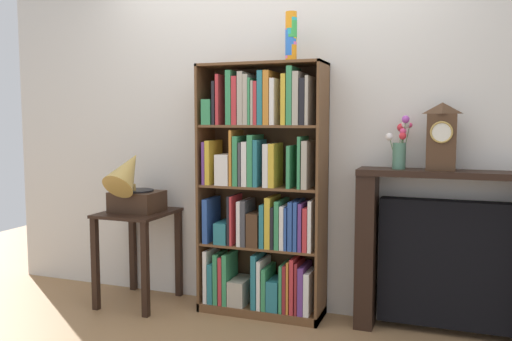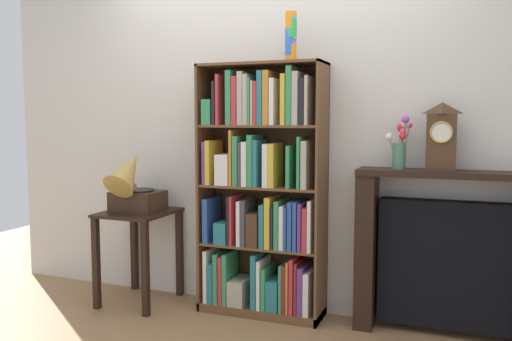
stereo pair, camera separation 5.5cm
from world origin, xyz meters
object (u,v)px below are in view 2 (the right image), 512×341
bookshelf (262,200)px  side_table_left (139,234)px  gramophone (133,185)px  cup_stack (291,37)px  fireplace_mantel (448,256)px  mantel_clock (442,136)px  flower_vase (400,146)px

bookshelf → side_table_left: 0.98m
side_table_left → gramophone: bearing=-90.0°
cup_stack → side_table_left: size_ratio=0.47×
bookshelf → fireplace_mantel: bearing=2.7°
fireplace_mantel → side_table_left: bearing=-175.6°
mantel_clock → bookshelf: bearing=-178.4°
cup_stack → mantel_clock: cup_stack is taller
gramophone → fireplace_mantel: 2.19m
side_table_left → gramophone: gramophone is taller
bookshelf → fireplace_mantel: 1.25m
side_table_left → bookshelf: bearing=6.6°
bookshelf → fireplace_mantel: bookshelf is taller
mantel_clock → flower_vase: mantel_clock is taller
gramophone → mantel_clock: bearing=5.6°
bookshelf → mantel_clock: 1.24m
cup_stack → mantel_clock: size_ratio=0.77×
cup_stack → gramophone: (-1.14, -0.15, -1.01)m
bookshelf → gramophone: 0.95m
cup_stack → gramophone: 1.53m
bookshelf → cup_stack: size_ratio=5.43×
bookshelf → flower_vase: 0.99m
cup_stack → side_table_left: 1.80m
gramophone → mantel_clock: 2.13m
bookshelf → cup_stack: 1.11m
gramophone → side_table_left: bearing=90.0°
side_table_left → fireplace_mantel: (2.15, 0.16, 0.00)m
side_table_left → fireplace_mantel: bearing=4.4°
gramophone → bookshelf: bearing=10.4°
side_table_left → gramophone: 0.38m
bookshelf → flower_vase: size_ratio=5.15×
side_table_left → fireplace_mantel: 2.16m
fireplace_mantel → flower_vase: bearing=-177.3°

